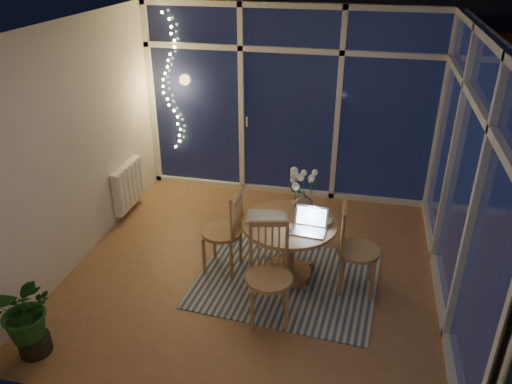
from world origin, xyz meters
TOP-DOWN VIEW (x-y plane):
  - floor at (0.00, 0.00)m, footprint 4.00×4.00m
  - ceiling at (0.00, 0.00)m, footprint 4.00×4.00m
  - wall_back at (0.00, 2.00)m, footprint 4.00×0.04m
  - wall_front at (0.00, -2.00)m, footprint 4.00×0.04m
  - wall_left at (-2.00, 0.00)m, footprint 0.04×4.00m
  - wall_right at (2.00, 0.00)m, footprint 0.04×4.00m
  - window_wall_back at (0.00, 1.96)m, footprint 4.00×0.10m
  - window_wall_right at (1.96, 0.00)m, footprint 0.10×4.00m
  - radiator at (-1.94, 0.90)m, footprint 0.10×0.70m
  - fairy_lights at (-1.65, 1.88)m, footprint 0.24×0.10m
  - garden_patio at (0.50, 5.00)m, footprint 12.00×6.00m
  - garden_fence at (0.00, 5.50)m, footprint 11.00×0.08m
  - garden_shrubs at (-0.80, 3.40)m, footprint 0.90×0.90m
  - rug at (0.36, -0.14)m, footprint 2.00×1.65m
  - dining_table at (0.36, -0.04)m, footprint 1.06×1.06m
  - chair_left at (-0.37, -0.06)m, footprint 0.49×0.49m
  - chair_right at (1.08, -0.11)m, footprint 0.47×0.47m
  - chair_front at (0.29, -0.77)m, footprint 0.56×0.56m
  - laptop at (0.57, -0.19)m, footprint 0.36×0.31m
  - flower_vase at (0.45, 0.24)m, footprint 0.22×0.22m
  - bowl at (0.71, 0.01)m, footprint 0.16×0.16m
  - newspapers at (0.11, -0.02)m, footprint 0.45×0.39m
  - phone at (0.45, -0.22)m, footprint 0.12×0.09m
  - potted_plant at (-1.65, -1.65)m, footprint 0.54×0.47m

SIDE VIEW (x-z plane):
  - garden_patio at x=0.50m, z-range -0.11..-0.01m
  - floor at x=0.00m, z-range 0.00..0.00m
  - rug at x=0.36m, z-range 0.00..0.01m
  - dining_table at x=0.36m, z-range 0.00..0.68m
  - potted_plant at x=-1.65m, z-range 0.00..0.76m
  - radiator at x=-1.94m, z-range 0.11..0.69m
  - garden_shrubs at x=-0.80m, z-range 0.00..0.90m
  - chair_right at x=1.08m, z-range 0.00..0.98m
  - chair_left at x=-0.37m, z-range 0.00..0.99m
  - chair_front at x=0.29m, z-range 0.00..1.00m
  - phone at x=0.45m, z-range 0.68..0.69m
  - newspapers at x=0.11m, z-range 0.68..0.70m
  - bowl at x=0.71m, z-range 0.68..0.72m
  - flower_vase at x=0.45m, z-range 0.68..0.89m
  - laptop at x=0.57m, z-range 0.68..0.92m
  - garden_fence at x=0.00m, z-range 0.00..1.80m
  - wall_back at x=0.00m, z-range 0.00..2.60m
  - wall_front at x=0.00m, z-range 0.00..2.60m
  - wall_left at x=-2.00m, z-range 0.00..2.60m
  - wall_right at x=2.00m, z-range 0.00..2.60m
  - window_wall_back at x=0.00m, z-range 0.00..2.60m
  - window_wall_right at x=1.96m, z-range 0.00..2.60m
  - fairy_lights at x=-1.65m, z-range 0.60..2.45m
  - ceiling at x=0.00m, z-range 2.60..2.60m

